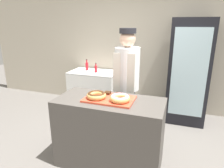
{
  "coord_description": "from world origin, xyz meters",
  "views": [
    {
      "loc": [
        0.8,
        -2.19,
        1.86
      ],
      "look_at": [
        0.0,
        0.1,
        1.11
      ],
      "focal_mm": 32.0,
      "sensor_mm": 36.0,
      "label": 1
    }
  ],
  "objects_px": {
    "chest_freezer": "(94,89)",
    "bottle_red": "(87,66)",
    "brownie_back_left": "(107,93)",
    "beverage_fridge": "(188,72)",
    "serving_tray": "(109,99)",
    "baker_person": "(126,84)",
    "bottle_red_b": "(96,69)",
    "donut_light_glaze": "(120,98)",
    "donut_chocolate_glaze": "(96,95)",
    "brownie_back_right": "(118,94)"
  },
  "relations": [
    {
      "from": "donut_chocolate_glaze",
      "to": "chest_freezer",
      "type": "xyz_separation_m",
      "value": [
        -0.85,
        1.79,
        -0.58
      ]
    },
    {
      "from": "donut_chocolate_glaze",
      "to": "donut_light_glaze",
      "type": "bearing_deg",
      "value": 0.0
    },
    {
      "from": "bottle_red",
      "to": "bottle_red_b",
      "type": "xyz_separation_m",
      "value": [
        0.27,
        -0.12,
        -0.02
      ]
    },
    {
      "from": "brownie_back_right",
      "to": "beverage_fridge",
      "type": "bearing_deg",
      "value": 61.29
    },
    {
      "from": "donut_light_glaze",
      "to": "brownie_back_right",
      "type": "relative_size",
      "value": 3.11
    },
    {
      "from": "donut_light_glaze",
      "to": "chest_freezer",
      "type": "relative_size",
      "value": 0.23
    },
    {
      "from": "serving_tray",
      "to": "chest_freezer",
      "type": "distance_m",
      "value": 2.08
    },
    {
      "from": "brownie_back_left",
      "to": "bottle_red_b",
      "type": "xyz_separation_m",
      "value": [
        -0.85,
        1.56,
        -0.07
      ]
    },
    {
      "from": "brownie_back_left",
      "to": "bottle_red",
      "type": "relative_size",
      "value": 0.31
    },
    {
      "from": "serving_tray",
      "to": "brownie_back_right",
      "type": "relative_size",
      "value": 7.82
    },
    {
      "from": "serving_tray",
      "to": "bottle_red",
      "type": "distance_m",
      "value": 2.18
    },
    {
      "from": "serving_tray",
      "to": "brownie_back_right",
      "type": "xyz_separation_m",
      "value": [
        0.08,
        0.13,
        0.03
      ]
    },
    {
      "from": "serving_tray",
      "to": "brownie_back_left",
      "type": "bearing_deg",
      "value": 119.5
    },
    {
      "from": "donut_light_glaze",
      "to": "brownie_back_right",
      "type": "distance_m",
      "value": 0.2
    },
    {
      "from": "bottle_red",
      "to": "bottle_red_b",
      "type": "bearing_deg",
      "value": -23.35
    },
    {
      "from": "brownie_back_right",
      "to": "bottle_red",
      "type": "relative_size",
      "value": 0.31
    },
    {
      "from": "baker_person",
      "to": "beverage_fridge",
      "type": "bearing_deg",
      "value": 48.95
    },
    {
      "from": "bottle_red",
      "to": "beverage_fridge",
      "type": "bearing_deg",
      "value": -2.2
    },
    {
      "from": "donut_chocolate_glaze",
      "to": "bottle_red",
      "type": "xyz_separation_m",
      "value": [
        -1.05,
        1.87,
        -0.08
      ]
    },
    {
      "from": "donut_chocolate_glaze",
      "to": "brownie_back_right",
      "type": "height_order",
      "value": "donut_chocolate_glaze"
    },
    {
      "from": "brownie_back_left",
      "to": "beverage_fridge",
      "type": "relative_size",
      "value": 0.04
    },
    {
      "from": "serving_tray",
      "to": "donut_chocolate_glaze",
      "type": "distance_m",
      "value": 0.17
    },
    {
      "from": "baker_person",
      "to": "beverage_fridge",
      "type": "height_order",
      "value": "beverage_fridge"
    },
    {
      "from": "donut_light_glaze",
      "to": "bottle_red_b",
      "type": "height_order",
      "value": "donut_light_glaze"
    },
    {
      "from": "serving_tray",
      "to": "chest_freezer",
      "type": "height_order",
      "value": "serving_tray"
    },
    {
      "from": "serving_tray",
      "to": "donut_chocolate_glaze",
      "type": "height_order",
      "value": "donut_chocolate_glaze"
    },
    {
      "from": "brownie_back_left",
      "to": "baker_person",
      "type": "height_order",
      "value": "baker_person"
    },
    {
      "from": "brownie_back_right",
      "to": "chest_freezer",
      "type": "bearing_deg",
      "value": 123.87
    },
    {
      "from": "donut_chocolate_glaze",
      "to": "chest_freezer",
      "type": "bearing_deg",
      "value": 115.35
    },
    {
      "from": "chest_freezer",
      "to": "bottle_red",
      "type": "xyz_separation_m",
      "value": [
        -0.2,
        0.08,
        0.5
      ]
    },
    {
      "from": "bottle_red",
      "to": "brownie_back_left",
      "type": "bearing_deg",
      "value": -56.17
    },
    {
      "from": "bottle_red_b",
      "to": "brownie_back_right",
      "type": "bearing_deg",
      "value": -57.29
    },
    {
      "from": "serving_tray",
      "to": "baker_person",
      "type": "distance_m",
      "value": 0.68
    },
    {
      "from": "donut_light_glaze",
      "to": "brownie_back_left",
      "type": "height_order",
      "value": "donut_light_glaze"
    },
    {
      "from": "donut_light_glaze",
      "to": "brownie_back_right",
      "type": "height_order",
      "value": "donut_light_glaze"
    },
    {
      "from": "beverage_fridge",
      "to": "chest_freezer",
      "type": "relative_size",
      "value": 1.85
    },
    {
      "from": "bottle_red",
      "to": "chest_freezer",
      "type": "bearing_deg",
      "value": -20.75
    },
    {
      "from": "brownie_back_left",
      "to": "brownie_back_right",
      "type": "distance_m",
      "value": 0.15
    },
    {
      "from": "bottle_red",
      "to": "bottle_red_b",
      "type": "height_order",
      "value": "bottle_red"
    },
    {
      "from": "donut_chocolate_glaze",
      "to": "donut_light_glaze",
      "type": "xyz_separation_m",
      "value": [
        0.31,
        0.0,
        0.0
      ]
    },
    {
      "from": "brownie_back_right",
      "to": "bottle_red_b",
      "type": "xyz_separation_m",
      "value": [
        -1.0,
        1.56,
        -0.07
      ]
    },
    {
      "from": "brownie_back_right",
      "to": "bottle_red",
      "type": "bearing_deg",
      "value": 127.24
    },
    {
      "from": "beverage_fridge",
      "to": "baker_person",
      "type": "bearing_deg",
      "value": -131.05
    },
    {
      "from": "serving_tray",
      "to": "beverage_fridge",
      "type": "relative_size",
      "value": 0.32
    },
    {
      "from": "donut_chocolate_glaze",
      "to": "brownie_back_left",
      "type": "bearing_deg",
      "value": 67.01
    },
    {
      "from": "donut_chocolate_glaze",
      "to": "bottle_red_b",
      "type": "relative_size",
      "value": 1.19
    },
    {
      "from": "serving_tray",
      "to": "beverage_fridge",
      "type": "distance_m",
      "value": 1.98
    },
    {
      "from": "donut_chocolate_glaze",
      "to": "brownie_back_right",
      "type": "distance_m",
      "value": 0.3
    },
    {
      "from": "donut_chocolate_glaze",
      "to": "brownie_back_left",
      "type": "distance_m",
      "value": 0.2
    },
    {
      "from": "donut_light_glaze",
      "to": "baker_person",
      "type": "xyz_separation_m",
      "value": [
        -0.12,
        0.73,
        -0.05
      ]
    }
  ]
}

